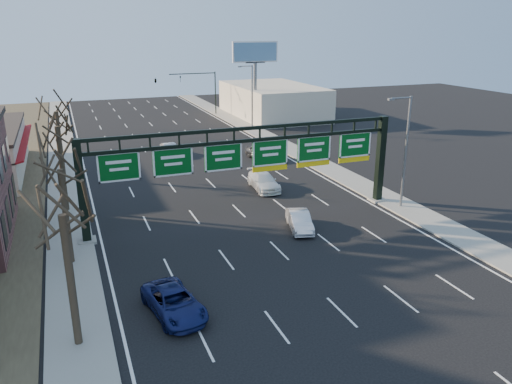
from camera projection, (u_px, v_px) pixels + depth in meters
name	position (u px, v px, depth m)	size (l,w,h in m)	color
ground	(292.00, 263.00, 31.09)	(160.00, 160.00, 0.00)	black
sidewalk_left	(66.00, 192.00, 44.34)	(3.00, 120.00, 0.12)	gray
sidewalk_right	(321.00, 164.00, 53.16)	(3.00, 120.00, 0.12)	gray
lane_markings	(205.00, 177.00, 48.76)	(21.60, 120.00, 0.01)	white
sign_gantry	(249.00, 161.00, 36.75)	(24.60, 1.20, 7.20)	black
building_right_distant	(273.00, 101.00, 81.39)	(12.00, 20.00, 5.00)	beige
tree_near	(59.00, 192.00, 20.78)	(3.60, 3.60, 8.86)	#31271B
tree_gantry	(58.00, 152.00, 28.85)	(3.60, 3.60, 8.48)	#31271B
tree_mid	(55.00, 113.00, 37.45)	(3.60, 3.60, 9.24)	#31271B
tree_far	(55.00, 100.00, 46.41)	(3.60, 3.60, 8.86)	#31271B
streetlight_near	(405.00, 147.00, 39.08)	(2.15, 0.22, 9.00)	slate
streetlight_far	(251.00, 94.00, 69.14)	(2.15, 0.22, 9.00)	slate
billboard_right	(255.00, 62.00, 73.16)	(7.00, 0.50, 12.00)	slate
traffic_signal_mast	(179.00, 82.00, 79.93)	(10.16, 0.54, 7.00)	black
car_blue_suv	(174.00, 302.00, 25.42)	(2.21, 4.79, 1.33)	#121A50
car_silver_sedan	(300.00, 221.00, 36.08)	(1.41, 4.05, 1.33)	silver
car_white_wagon	(264.00, 181.00, 45.09)	(2.03, 4.98, 1.45)	white
car_grey_far	(261.00, 152.00, 55.31)	(1.80, 4.48, 1.53)	#3E4044
car_silver_distant	(170.00, 150.00, 56.90)	(1.41, 4.03, 1.33)	silver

